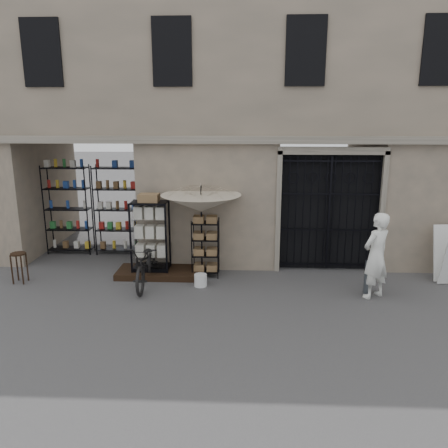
{
  "coord_description": "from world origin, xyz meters",
  "views": [
    {
      "loc": [
        -0.37,
        -8.44,
        3.77
      ],
      "look_at": [
        -0.8,
        1.4,
        1.35
      ],
      "focal_mm": 35.0,
      "sensor_mm": 36.0,
      "label": 1
    }
  ],
  "objects_px": {
    "display_cabinet": "(151,240)",
    "steel_bollard": "(367,277)",
    "wooden_stool": "(19,267)",
    "white_bucket": "(201,280)",
    "bicycle": "(148,285)",
    "market_umbrella": "(201,199)",
    "shopkeeper": "(372,297)",
    "wire_rack": "(206,248)"
  },
  "relations": [
    {
      "from": "wooden_stool",
      "to": "white_bucket",
      "type": "bearing_deg",
      "value": -0.56
    },
    {
      "from": "wooden_stool",
      "to": "steel_bollard",
      "type": "bearing_deg",
      "value": -2.24
    },
    {
      "from": "wire_rack",
      "to": "white_bucket",
      "type": "relative_size",
      "value": 4.86
    },
    {
      "from": "white_bucket",
      "to": "shopkeeper",
      "type": "xyz_separation_m",
      "value": [
        3.77,
        -0.45,
        -0.14
      ]
    },
    {
      "from": "wire_rack",
      "to": "market_umbrella",
      "type": "height_order",
      "value": "market_umbrella"
    },
    {
      "from": "bicycle",
      "to": "steel_bollard",
      "type": "distance_m",
      "value": 4.94
    },
    {
      "from": "wire_rack",
      "to": "wooden_stool",
      "type": "height_order",
      "value": "wire_rack"
    },
    {
      "from": "bicycle",
      "to": "shopkeeper",
      "type": "distance_m",
      "value": 5.03
    },
    {
      "from": "bicycle",
      "to": "wire_rack",
      "type": "bearing_deg",
      "value": 26.16
    },
    {
      "from": "market_umbrella",
      "to": "white_bucket",
      "type": "relative_size",
      "value": 9.19
    },
    {
      "from": "display_cabinet",
      "to": "market_umbrella",
      "type": "bearing_deg",
      "value": 1.13
    },
    {
      "from": "market_umbrella",
      "to": "steel_bollard",
      "type": "bearing_deg",
      "value": -13.56
    },
    {
      "from": "wire_rack",
      "to": "market_umbrella",
      "type": "distance_m",
      "value": 1.24
    },
    {
      "from": "steel_bollard",
      "to": "wire_rack",
      "type": "bearing_deg",
      "value": 165.21
    },
    {
      "from": "display_cabinet",
      "to": "steel_bollard",
      "type": "xyz_separation_m",
      "value": [
        4.95,
        -0.93,
        -0.53
      ]
    },
    {
      "from": "wooden_stool",
      "to": "steel_bollard",
      "type": "distance_m",
      "value": 7.92
    },
    {
      "from": "bicycle",
      "to": "shopkeeper",
      "type": "xyz_separation_m",
      "value": [
        5.01,
        -0.48,
        0.0
      ]
    },
    {
      "from": "display_cabinet",
      "to": "steel_bollard",
      "type": "bearing_deg",
      "value": -7.92
    },
    {
      "from": "shopkeeper",
      "to": "market_umbrella",
      "type": "bearing_deg",
      "value": -50.38
    },
    {
      "from": "market_umbrella",
      "to": "bicycle",
      "type": "xyz_separation_m",
      "value": [
        -1.21,
        -0.6,
        -1.92
      ]
    },
    {
      "from": "display_cabinet",
      "to": "wire_rack",
      "type": "height_order",
      "value": "display_cabinet"
    },
    {
      "from": "market_umbrella",
      "to": "shopkeeper",
      "type": "xyz_separation_m",
      "value": [
        3.79,
        -1.08,
        -1.92
      ]
    },
    {
      "from": "market_umbrella",
      "to": "wire_rack",
      "type": "bearing_deg",
      "value": 35.88
    },
    {
      "from": "wire_rack",
      "to": "shopkeeper",
      "type": "height_order",
      "value": "wire_rack"
    },
    {
      "from": "white_bucket",
      "to": "shopkeeper",
      "type": "height_order",
      "value": "white_bucket"
    },
    {
      "from": "wire_rack",
      "to": "white_bucket",
      "type": "height_order",
      "value": "wire_rack"
    },
    {
      "from": "bicycle",
      "to": "shopkeeper",
      "type": "bearing_deg",
      "value": -6.28
    },
    {
      "from": "wire_rack",
      "to": "wooden_stool",
      "type": "relative_size",
      "value": 1.97
    },
    {
      "from": "wire_rack",
      "to": "steel_bollard",
      "type": "height_order",
      "value": "wire_rack"
    },
    {
      "from": "display_cabinet",
      "to": "white_bucket",
      "type": "relative_size",
      "value": 6.26
    },
    {
      "from": "wire_rack",
      "to": "wooden_stool",
      "type": "bearing_deg",
      "value": 172.31
    },
    {
      "from": "wooden_stool",
      "to": "display_cabinet",
      "type": "bearing_deg",
      "value": 11.75
    },
    {
      "from": "steel_bollard",
      "to": "shopkeeper",
      "type": "height_order",
      "value": "steel_bollard"
    },
    {
      "from": "wire_rack",
      "to": "white_bucket",
      "type": "bearing_deg",
      "value": -111.38
    },
    {
      "from": "bicycle",
      "to": "wooden_stool",
      "type": "relative_size",
      "value": 2.7
    },
    {
      "from": "white_bucket",
      "to": "wooden_stool",
      "type": "bearing_deg",
      "value": 179.44
    },
    {
      "from": "wire_rack",
      "to": "white_bucket",
      "type": "distance_m",
      "value": 0.88
    },
    {
      "from": "market_umbrella",
      "to": "shopkeeper",
      "type": "bearing_deg",
      "value": -15.85
    },
    {
      "from": "bicycle",
      "to": "steel_bollard",
      "type": "xyz_separation_m",
      "value": [
        4.92,
        -0.29,
        0.38
      ]
    },
    {
      "from": "market_umbrella",
      "to": "shopkeeper",
      "type": "height_order",
      "value": "market_umbrella"
    },
    {
      "from": "white_bucket",
      "to": "steel_bollard",
      "type": "xyz_separation_m",
      "value": [
        3.68,
        -0.27,
        0.24
      ]
    },
    {
      "from": "white_bucket",
      "to": "shopkeeper",
      "type": "distance_m",
      "value": 3.8
    }
  ]
}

